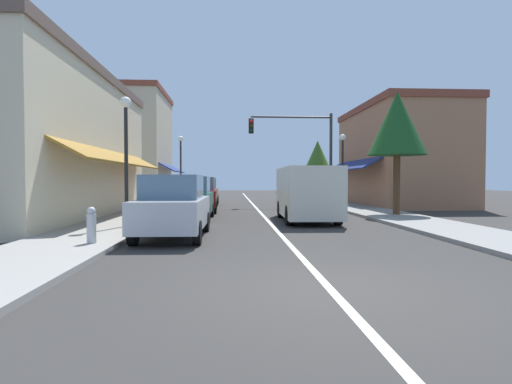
{
  "coord_description": "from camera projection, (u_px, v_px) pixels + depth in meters",
  "views": [
    {
      "loc": [
        -1.48,
        -5.99,
        1.63
      ],
      "look_at": [
        -0.2,
        14.72,
        1.02
      ],
      "focal_mm": 28.82,
      "sensor_mm": 36.0,
      "label": 1
    }
  ],
  "objects": [
    {
      "name": "fire_hydrant",
      "position": [
        91.0,
        225.0,
        9.81
      ],
      "size": [
        0.22,
        0.22,
        0.87
      ],
      "color": "#B2B2B7",
      "rests_on": "ground"
    },
    {
      "name": "storefront_far_left",
      "position": [
        137.0,
        146.0,
        33.36
      ],
      "size": [
        5.83,
        8.2,
        8.78
      ],
      "color": "#BCAD8E",
      "rests_on": "ground"
    },
    {
      "name": "tree_right_far",
      "position": [
        318.0,
        158.0,
        33.73
      ],
      "size": [
        2.57,
        2.57,
        4.86
      ],
      "color": "#4C331E",
      "rests_on": "ground"
    },
    {
      "name": "storefront_left_block",
      "position": [
        54.0,
        144.0,
        17.44
      ],
      "size": [
        5.69,
        14.2,
        6.31
      ],
      "color": "beige",
      "rests_on": "ground"
    },
    {
      "name": "parked_car_far_left",
      "position": [
        204.0,
        192.0,
        26.51
      ],
      "size": [
        1.81,
        4.12,
        1.77
      ],
      "rotation": [
        0.0,
        0.0,
        0.01
      ],
      "color": "brown",
      "rests_on": "ground"
    },
    {
      "name": "lane_center_stripe",
      "position": [
        256.0,
        208.0,
        24.07
      ],
      "size": [
        0.14,
        52.0,
        0.01
      ],
      "primitive_type": "cube",
      "color": "silver",
      "rests_on": "ground"
    },
    {
      "name": "parked_car_nearest_left",
      "position": [
        174.0,
        207.0,
        11.52
      ],
      "size": [
        1.85,
        4.13,
        1.77
      ],
      "rotation": [
        0.0,
        0.0,
        -0.02
      ],
      "color": "#B7BABF",
      "rests_on": "ground"
    },
    {
      "name": "parked_car_third_left",
      "position": [
        199.0,
        195.0,
        20.97
      ],
      "size": [
        1.87,
        4.14,
        1.77
      ],
      "rotation": [
        0.0,
        0.0,
        0.03
      ],
      "color": "maroon",
      "rests_on": "ground"
    },
    {
      "name": "parked_car_second_left",
      "position": [
        190.0,
        198.0,
        16.66
      ],
      "size": [
        1.82,
        4.12,
        1.77
      ],
      "rotation": [
        0.0,
        0.0,
        -0.01
      ],
      "color": "#0F4C33",
      "rests_on": "ground"
    },
    {
      "name": "storefront_right_block",
      "position": [
        399.0,
        156.0,
        26.55
      ],
      "size": [
        6.51,
        10.2,
        6.39
      ],
      "color": "#9E6B4C",
      "rests_on": "ground"
    },
    {
      "name": "van_in_lane",
      "position": [
        307.0,
        192.0,
        16.27
      ],
      "size": [
        2.09,
        5.22,
        2.12
      ],
      "rotation": [
        0.0,
        0.0,
        -0.02
      ],
      "color": "beige",
      "rests_on": "ground"
    },
    {
      "name": "sidewalk_right",
      "position": [
        348.0,
        206.0,
        24.41
      ],
      "size": [
        2.6,
        56.0,
        0.12
      ],
      "primitive_type": "cube",
      "color": "gray",
      "rests_on": "ground"
    },
    {
      "name": "sidewalk_left",
      "position": [
        161.0,
        207.0,
        23.73
      ],
      "size": [
        2.6,
        56.0,
        0.12
      ],
      "primitive_type": "cube",
      "color": "gray",
      "rests_on": "ground"
    },
    {
      "name": "tree_right_near",
      "position": [
        397.0,
        124.0,
        18.01
      ],
      "size": [
        2.53,
        2.53,
        5.51
      ],
      "color": "#4C331E",
      "rests_on": "ground"
    },
    {
      "name": "street_lamp_right_mid",
      "position": [
        343.0,
        158.0,
        23.16
      ],
      "size": [
        0.36,
        0.36,
        4.21
      ],
      "color": "black",
      "rests_on": "ground"
    },
    {
      "name": "ground_plane",
      "position": [
        256.0,
        208.0,
        24.07
      ],
      "size": [
        80.0,
        80.0,
        0.0
      ],
      "primitive_type": "plane",
      "color": "#33302D"
    },
    {
      "name": "street_lamp_left_far",
      "position": [
        181.0,
        158.0,
        28.7
      ],
      "size": [
        0.36,
        0.36,
        4.7
      ],
      "color": "black",
      "rests_on": "ground"
    },
    {
      "name": "street_lamp_left_near",
      "position": [
        126.0,
        139.0,
        13.32
      ],
      "size": [
        0.36,
        0.36,
        4.33
      ],
      "color": "black",
      "rests_on": "ground"
    },
    {
      "name": "traffic_signal_mast_arm",
      "position": [
        303.0,
        142.0,
        25.56
      ],
      "size": [
        5.26,
        0.5,
        5.79
      ],
      "color": "#333333",
      "rests_on": "ground"
    }
  ]
}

